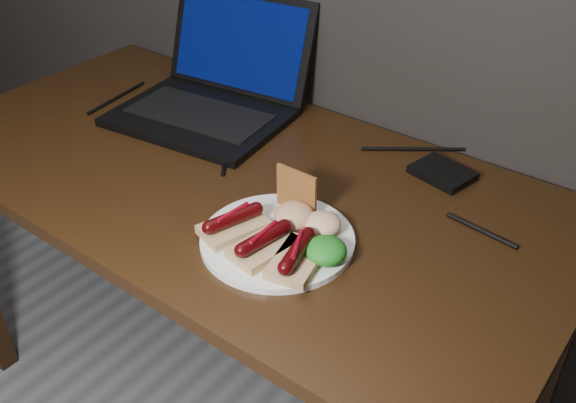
{
  "coord_description": "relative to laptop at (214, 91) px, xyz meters",
  "views": [
    {
      "loc": [
        0.77,
        0.57,
        1.44
      ],
      "look_at": [
        0.22,
        1.28,
        0.82
      ],
      "focal_mm": 40.0,
      "sensor_mm": 36.0,
      "label": 1
    }
  ],
  "objects": [
    {
      "name": "salsa_mound",
      "position": [
        0.43,
        -0.26,
        -0.02
      ],
      "size": [
        0.07,
        0.07,
        0.04
      ],
      "primitive_type": "ellipsoid",
      "color": "#A72B10",
      "rests_on": "plate"
    },
    {
      "name": "crispbread",
      "position": [
        0.41,
        -0.23,
        0.0
      ],
      "size": [
        0.09,
        0.01,
        0.08
      ],
      "primitive_type": "cube",
      "color": "#A9612E",
      "rests_on": "plate"
    },
    {
      "name": "desk",
      "position": [
        0.21,
        -0.18,
        -0.14
      ],
      "size": [
        1.4,
        0.7,
        0.75
      ],
      "color": "black",
      "rests_on": "ground"
    },
    {
      "name": "salad_greens",
      "position": [
        0.53,
        -0.31,
        -0.02
      ],
      "size": [
        0.07,
        0.07,
        0.04
      ],
      "primitive_type": "ellipsoid",
      "color": "#155F13",
      "rests_on": "plate"
    },
    {
      "name": "desk_cables",
      "position": [
        0.25,
        -0.04,
        -0.05
      ],
      "size": [
        1.03,
        0.4,
        0.01
      ],
      "color": "black",
      "rests_on": "desk"
    },
    {
      "name": "bread_sausage_right",
      "position": [
        0.5,
        -0.35,
        -0.02
      ],
      "size": [
        0.09,
        0.13,
        0.04
      ],
      "color": "#D3B17C",
      "rests_on": "plate"
    },
    {
      "name": "bread_sausage_left",
      "position": [
        0.36,
        -0.34,
        -0.02
      ],
      "size": [
        0.1,
        0.13,
        0.04
      ],
      "color": "#D3B17C",
      "rests_on": "plate"
    },
    {
      "name": "laptop",
      "position": [
        0.0,
        0.0,
        0.0
      ],
      "size": [
        0.43,
        0.41,
        0.25
      ],
      "color": "black",
      "rests_on": "desk"
    },
    {
      "name": "plate",
      "position": [
        0.43,
        -0.31,
        -0.04
      ],
      "size": [
        0.32,
        0.32,
        0.01
      ],
      "primitive_type": "cylinder",
      "rotation": [
        0.0,
        0.0,
        0.24
      ],
      "color": "white",
      "rests_on": "desk"
    },
    {
      "name": "bread_sausage_center",
      "position": [
        0.44,
        -0.35,
        -0.02
      ],
      "size": [
        0.09,
        0.12,
        0.04
      ],
      "color": "#D3B17C",
      "rests_on": "plate"
    },
    {
      "name": "coleslaw_mound",
      "position": [
        0.49,
        -0.25,
        -0.02
      ],
      "size": [
        0.06,
        0.06,
        0.04
      ],
      "primitive_type": "ellipsoid",
      "color": "beige",
      "rests_on": "plate"
    },
    {
      "name": "hard_drive",
      "position": [
        0.56,
        0.06,
        -0.04
      ],
      "size": [
        0.13,
        0.11,
        0.02
      ],
      "primitive_type": "cube",
      "rotation": [
        0.0,
        0.0,
        -0.21
      ],
      "color": "black",
      "rests_on": "desk"
    }
  ]
}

